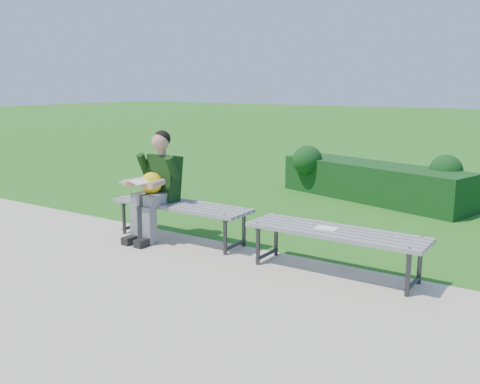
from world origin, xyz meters
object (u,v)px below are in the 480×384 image
at_px(bench_right, 336,235).
at_px(hedge, 373,179).
at_px(seated_boy, 156,182).
at_px(paper_sheet, 326,228).
at_px(bench_left, 181,208).

bearing_deg(bench_right, hedge, 104.27).
bearing_deg(seated_boy, paper_sheet, 0.45).
height_order(bench_left, seated_boy, seated_boy).
bearing_deg(bench_left, hedge, 73.06).
xyz_separation_m(bench_left, paper_sheet, (1.93, -0.08, 0.06)).
relative_size(bench_left, seated_boy, 1.37).
xyz_separation_m(seated_boy, paper_sheet, (2.23, 0.02, -0.24)).
bearing_deg(hedge, seated_boy, -110.69).
bearing_deg(bench_left, paper_sheet, -2.36).
height_order(hedge, seated_boy, seated_boy).
relative_size(hedge, bench_left, 1.87).
bearing_deg(hedge, paper_sheet, -77.20).
distance_m(bench_right, paper_sheet, 0.12).
height_order(hedge, paper_sheet, hedge).
distance_m(hedge, seated_boy, 3.97).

